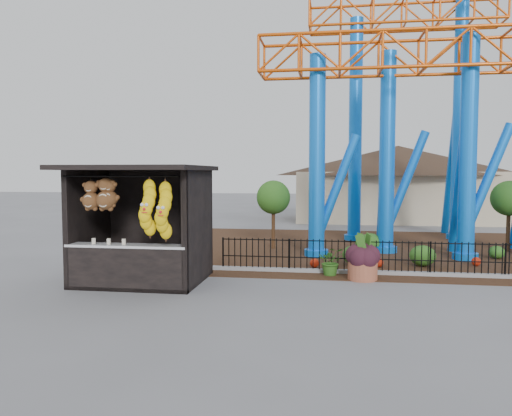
# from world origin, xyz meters

# --- Properties ---
(ground) EXTENTS (120.00, 120.00, 0.00)m
(ground) POSITION_xyz_m (0.00, 0.00, 0.00)
(ground) COLOR slate
(ground) RESTS_ON ground
(mulch_bed) EXTENTS (18.00, 12.00, 0.02)m
(mulch_bed) POSITION_xyz_m (4.00, 8.00, 0.01)
(mulch_bed) COLOR #331E11
(mulch_bed) RESTS_ON ground
(curb) EXTENTS (18.00, 0.18, 0.12)m
(curb) POSITION_xyz_m (4.00, 3.00, 0.06)
(curb) COLOR gray
(curb) RESTS_ON ground
(prize_booth) EXTENTS (3.50, 3.40, 3.12)m
(prize_booth) POSITION_xyz_m (-2.98, 0.90, 1.53)
(prize_booth) COLOR black
(prize_booth) RESTS_ON ground
(picket_fence) EXTENTS (12.20, 0.06, 1.00)m
(picket_fence) POSITION_xyz_m (4.90, 3.00, 0.50)
(picket_fence) COLOR black
(picket_fence) RESTS_ON ground
(roller_coaster) EXTENTS (11.00, 6.37, 10.82)m
(roller_coaster) POSITION_xyz_m (5.12, 8.23, 6.44)
(roller_coaster) COLOR blue
(roller_coaster) RESTS_ON ground
(terracotta_planter) EXTENTS (0.96, 0.96, 0.55)m
(terracotta_planter) POSITION_xyz_m (2.88, 2.25, 0.27)
(terracotta_planter) COLOR #9A5138
(terracotta_planter) RESTS_ON ground
(planter_foliage) EXTENTS (0.70, 0.70, 0.64)m
(planter_foliage) POSITION_xyz_m (2.88, 2.25, 0.87)
(planter_foliage) COLOR black
(planter_foliage) RESTS_ON terracotta_planter
(potted_plant) EXTENTS (0.80, 0.71, 0.82)m
(potted_plant) POSITION_xyz_m (2.02, 2.70, 0.41)
(potted_plant) COLOR #30601C
(potted_plant) RESTS_ON ground
(landscaping) EXTENTS (7.62, 4.13, 0.67)m
(landscaping) POSITION_xyz_m (4.61, 5.54, 0.31)
(landscaping) COLOR #295719
(landscaping) RESTS_ON mulch_bed
(pavilion) EXTENTS (15.00, 15.00, 4.80)m
(pavilion) POSITION_xyz_m (6.00, 20.00, 3.07)
(pavilion) COLOR #BFAD8C
(pavilion) RESTS_ON ground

